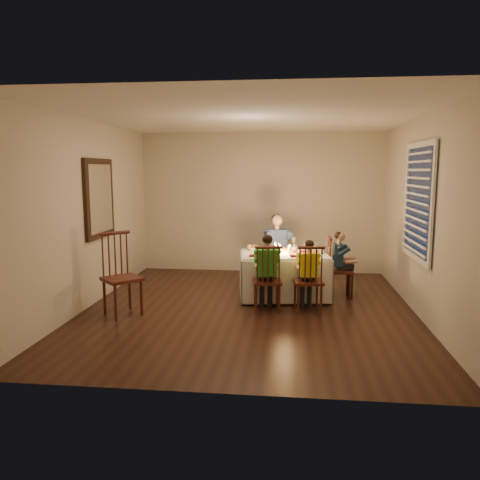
# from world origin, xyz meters

# --- Properties ---
(ground) EXTENTS (5.00, 5.00, 0.00)m
(ground) POSITION_xyz_m (0.00, 0.00, 0.00)
(ground) COLOR black
(ground) RESTS_ON ground
(wall_left) EXTENTS (0.02, 5.00, 2.60)m
(wall_left) POSITION_xyz_m (-2.25, 0.00, 1.30)
(wall_left) COLOR beige
(wall_left) RESTS_ON ground
(wall_right) EXTENTS (0.02, 5.00, 2.60)m
(wall_right) POSITION_xyz_m (2.25, 0.00, 1.30)
(wall_right) COLOR beige
(wall_right) RESTS_ON ground
(wall_back) EXTENTS (4.50, 0.02, 2.60)m
(wall_back) POSITION_xyz_m (0.00, 2.50, 1.30)
(wall_back) COLOR beige
(wall_back) RESTS_ON ground
(ceiling) EXTENTS (5.00, 5.00, 0.00)m
(ceiling) POSITION_xyz_m (0.00, 0.00, 2.60)
(ceiling) COLOR white
(ceiling) RESTS_ON wall_back
(dining_table) EXTENTS (1.42, 1.10, 0.65)m
(dining_table) POSITION_xyz_m (0.47, 0.67, 0.48)
(dining_table) COLOR white
(dining_table) RESTS_ON ground
(chair_adult) EXTENTS (0.47, 0.46, 0.92)m
(chair_adult) POSITION_xyz_m (0.34, 1.39, 0.00)
(chair_adult) COLOR #3D1610
(chair_adult) RESTS_ON ground
(chair_near_left) EXTENTS (0.42, 0.41, 0.92)m
(chair_near_left) POSITION_xyz_m (0.25, -0.04, 0.00)
(chair_near_left) COLOR #3D1610
(chair_near_left) RESTS_ON ground
(chair_near_right) EXTENTS (0.43, 0.41, 0.92)m
(chair_near_right) POSITION_xyz_m (0.81, 0.00, 0.00)
(chair_near_right) COLOR #3D1610
(chair_near_right) RESTS_ON ground
(chair_end) EXTENTS (0.38, 0.39, 0.92)m
(chair_end) POSITION_xyz_m (1.30, 0.77, 0.00)
(chair_end) COLOR #3D1610
(chair_end) RESTS_ON ground
(chair_extra) EXTENTS (0.62, 0.62, 1.10)m
(chair_extra) POSITION_xyz_m (-1.65, -0.42, 0.00)
(chair_extra) COLOR #3D1610
(chair_extra) RESTS_ON ground
(adult) EXTENTS (0.52, 0.50, 1.19)m
(adult) POSITION_xyz_m (0.34, 1.39, 0.00)
(adult) COLOR #32487D
(adult) RESTS_ON ground
(child_green) EXTENTS (0.39, 0.36, 1.06)m
(child_green) POSITION_xyz_m (0.25, -0.04, 0.00)
(child_green) COLOR green
(child_green) RESTS_ON ground
(child_yellow) EXTENTS (0.34, 0.32, 0.99)m
(child_yellow) POSITION_xyz_m (0.81, 0.00, 0.00)
(child_yellow) COLOR yellow
(child_yellow) RESTS_ON ground
(child_teal) EXTENTS (0.30, 0.33, 1.00)m
(child_teal) POSITION_xyz_m (1.30, 0.77, 0.00)
(child_teal) COLOR #192C3E
(child_teal) RESTS_ON ground
(setting_adult) EXTENTS (0.29, 0.29, 0.02)m
(setting_adult) POSITION_xyz_m (0.45, 0.91, 0.69)
(setting_adult) COLOR white
(setting_adult) RESTS_ON dining_table
(setting_green) EXTENTS (0.29, 0.29, 0.02)m
(setting_green) POSITION_xyz_m (0.20, 0.37, 0.69)
(setting_green) COLOR white
(setting_green) RESTS_ON dining_table
(setting_yellow) EXTENTS (0.29, 0.29, 0.02)m
(setting_yellow) POSITION_xyz_m (0.78, 0.42, 0.69)
(setting_yellow) COLOR white
(setting_yellow) RESTS_ON dining_table
(setting_teal) EXTENTS (0.29, 0.29, 0.02)m
(setting_teal) POSITION_xyz_m (0.93, 0.75, 0.69)
(setting_teal) COLOR white
(setting_teal) RESTS_ON dining_table
(candle_left) EXTENTS (0.06, 0.06, 0.10)m
(candle_left) POSITION_xyz_m (0.40, 0.66, 0.73)
(candle_left) COLOR silver
(candle_left) RESTS_ON dining_table
(candle_right) EXTENTS (0.06, 0.06, 0.10)m
(candle_right) POSITION_xyz_m (0.55, 0.68, 0.73)
(candle_right) COLOR silver
(candle_right) RESTS_ON dining_table
(squash) EXTENTS (0.09, 0.09, 0.09)m
(squash) POSITION_xyz_m (-0.07, 0.87, 0.72)
(squash) COLOR yellow
(squash) RESTS_ON dining_table
(orange_fruit) EXTENTS (0.08, 0.08, 0.08)m
(orange_fruit) POSITION_xyz_m (0.62, 0.73, 0.72)
(orange_fruit) COLOR orange
(orange_fruit) RESTS_ON dining_table
(serving_bowl) EXTENTS (0.25, 0.25, 0.05)m
(serving_bowl) POSITION_xyz_m (-0.01, 0.90, 0.70)
(serving_bowl) COLOR white
(serving_bowl) RESTS_ON dining_table
(wall_mirror) EXTENTS (0.06, 0.95, 1.15)m
(wall_mirror) POSITION_xyz_m (-2.22, 0.30, 1.50)
(wall_mirror) COLOR black
(wall_mirror) RESTS_ON wall_left
(window_blinds) EXTENTS (0.07, 1.34, 1.54)m
(window_blinds) POSITION_xyz_m (2.21, 0.10, 1.50)
(window_blinds) COLOR #0D1835
(window_blinds) RESTS_ON wall_right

